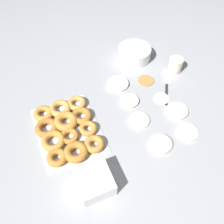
{
  "coord_description": "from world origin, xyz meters",
  "views": [
    {
      "loc": [
        0.65,
        -0.37,
        0.94
      ],
      "look_at": [
        -0.01,
        -0.1,
        0.04
      ],
      "focal_mm": 38.0,
      "sensor_mm": 36.0,
      "label": 1
    }
  ],
  "objects_px": {
    "batter_bowl": "(134,53)",
    "container_stack": "(95,182)",
    "pancake_2": "(139,120)",
    "pancake_4": "(161,144)",
    "pancake_0": "(177,111)",
    "pancake_6": "(187,132)",
    "paper_cup": "(175,65)",
    "pancake_5": "(162,98)",
    "pancake_1": "(146,80)",
    "donut_tray": "(67,128)",
    "pancake_7": "(129,101)",
    "spatula": "(167,80)",
    "pancake_3": "(118,84)"
  },
  "relations": [
    {
      "from": "donut_tray",
      "to": "container_stack",
      "type": "xyz_separation_m",
      "value": [
        0.31,
        0.03,
        0.02
      ]
    },
    {
      "from": "pancake_0",
      "to": "pancake_4",
      "type": "distance_m",
      "value": 0.22
    },
    {
      "from": "pancake_3",
      "to": "pancake_5",
      "type": "relative_size",
      "value": 1.43
    },
    {
      "from": "pancake_0",
      "to": "paper_cup",
      "type": "xyz_separation_m",
      "value": [
        -0.27,
        0.15,
        0.03
      ]
    },
    {
      "from": "pancake_2",
      "to": "pancake_6",
      "type": "relative_size",
      "value": 0.98
    },
    {
      "from": "pancake_4",
      "to": "pancake_5",
      "type": "bearing_deg",
      "value": 149.32
    },
    {
      "from": "donut_tray",
      "to": "container_stack",
      "type": "height_order",
      "value": "container_stack"
    },
    {
      "from": "donut_tray",
      "to": "paper_cup",
      "type": "distance_m",
      "value": 0.72
    },
    {
      "from": "pancake_7",
      "to": "batter_bowl",
      "type": "distance_m",
      "value": 0.36
    },
    {
      "from": "pancake_5",
      "to": "pancake_0",
      "type": "bearing_deg",
      "value": 14.06
    },
    {
      "from": "pancake_2",
      "to": "pancake_4",
      "type": "height_order",
      "value": "pancake_4"
    },
    {
      "from": "pancake_0",
      "to": "pancake_1",
      "type": "relative_size",
      "value": 1.18
    },
    {
      "from": "batter_bowl",
      "to": "pancake_4",
      "type": "bearing_deg",
      "value": -14.49
    },
    {
      "from": "pancake_2",
      "to": "pancake_7",
      "type": "relative_size",
      "value": 1.06
    },
    {
      "from": "pancake_4",
      "to": "container_stack",
      "type": "relative_size",
      "value": 0.76
    },
    {
      "from": "pancake_1",
      "to": "paper_cup",
      "type": "height_order",
      "value": "paper_cup"
    },
    {
      "from": "pancake_4",
      "to": "pancake_0",
      "type": "bearing_deg",
      "value": 128.47
    },
    {
      "from": "pancake_5",
      "to": "pancake_6",
      "type": "distance_m",
      "value": 0.23
    },
    {
      "from": "pancake_6",
      "to": "paper_cup",
      "type": "relative_size",
      "value": 1.25
    },
    {
      "from": "pancake_6",
      "to": "container_stack",
      "type": "height_order",
      "value": "container_stack"
    },
    {
      "from": "donut_tray",
      "to": "paper_cup",
      "type": "relative_size",
      "value": 4.64
    },
    {
      "from": "pancake_1",
      "to": "spatula",
      "type": "bearing_deg",
      "value": 69.82
    },
    {
      "from": "pancake_5",
      "to": "container_stack",
      "type": "relative_size",
      "value": 0.62
    },
    {
      "from": "pancake_7",
      "to": "pancake_0",
      "type": "bearing_deg",
      "value": 51.75
    },
    {
      "from": "batter_bowl",
      "to": "container_stack",
      "type": "height_order",
      "value": "container_stack"
    },
    {
      "from": "pancake_0",
      "to": "batter_bowl",
      "type": "bearing_deg",
      "value": -178.0
    },
    {
      "from": "pancake_7",
      "to": "container_stack",
      "type": "relative_size",
      "value": 0.71
    },
    {
      "from": "pancake_4",
      "to": "batter_bowl",
      "type": "relative_size",
      "value": 0.51
    },
    {
      "from": "pancake_3",
      "to": "batter_bowl",
      "type": "xyz_separation_m",
      "value": [
        -0.17,
        0.18,
        0.03
      ]
    },
    {
      "from": "pancake_0",
      "to": "batter_bowl",
      "type": "height_order",
      "value": "batter_bowl"
    },
    {
      "from": "pancake_1",
      "to": "pancake_7",
      "type": "xyz_separation_m",
      "value": [
        0.11,
        -0.15,
        0.0
      ]
    },
    {
      "from": "pancake_6",
      "to": "paper_cup",
      "type": "bearing_deg",
      "value": 156.15
    },
    {
      "from": "pancake_5",
      "to": "pancake_2",
      "type": "bearing_deg",
      "value": -64.11
    },
    {
      "from": "donut_tray",
      "to": "pancake_6",
      "type": "bearing_deg",
      "value": 66.13
    },
    {
      "from": "paper_cup",
      "to": "pancake_7",
      "type": "bearing_deg",
      "value": -70.69
    },
    {
      "from": "pancake_1",
      "to": "batter_bowl",
      "type": "relative_size",
      "value": 0.46
    },
    {
      "from": "pancake_6",
      "to": "pancake_0",
      "type": "bearing_deg",
      "value": 169.27
    },
    {
      "from": "pancake_1",
      "to": "pancake_3",
      "type": "xyz_separation_m",
      "value": [
        -0.03,
        -0.16,
        0.0
      ]
    },
    {
      "from": "pancake_3",
      "to": "donut_tray",
      "type": "distance_m",
      "value": 0.39
    },
    {
      "from": "pancake_2",
      "to": "paper_cup",
      "type": "xyz_separation_m",
      "value": [
        -0.25,
        0.36,
        0.04
      ]
    },
    {
      "from": "pancake_0",
      "to": "spatula",
      "type": "height_order",
      "value": "pancake_0"
    },
    {
      "from": "pancake_2",
      "to": "batter_bowl",
      "type": "bearing_deg",
      "value": 157.19
    },
    {
      "from": "pancake_1",
      "to": "pancake_4",
      "type": "distance_m",
      "value": 0.42
    },
    {
      "from": "pancake_3",
      "to": "spatula",
      "type": "xyz_separation_m",
      "value": [
        0.07,
        0.27,
        -0.01
      ]
    },
    {
      "from": "pancake_4",
      "to": "donut_tray",
      "type": "bearing_deg",
      "value": -122.82
    },
    {
      "from": "container_stack",
      "to": "paper_cup",
      "type": "distance_m",
      "value": 0.82
    },
    {
      "from": "pancake_0",
      "to": "batter_bowl",
      "type": "distance_m",
      "value": 0.47
    },
    {
      "from": "batter_bowl",
      "to": "paper_cup",
      "type": "xyz_separation_m",
      "value": [
        0.19,
        0.17,
        0.0
      ]
    },
    {
      "from": "pancake_2",
      "to": "pancake_3",
      "type": "distance_m",
      "value": 0.27
    },
    {
      "from": "pancake_5",
      "to": "pancake_4",
      "type": "bearing_deg",
      "value": -30.68
    }
  ]
}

